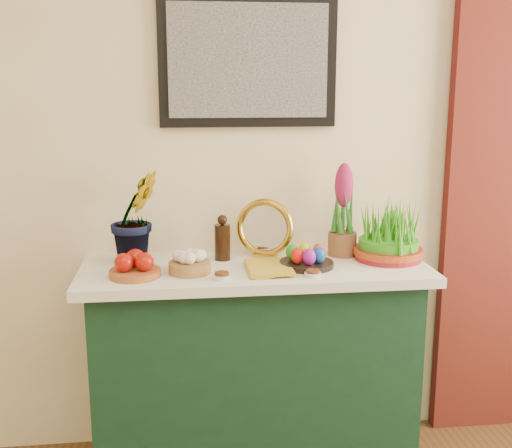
{
  "coord_description": "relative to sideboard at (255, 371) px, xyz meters",
  "views": [
    {
      "loc": [
        -0.37,
        -0.48,
        1.61
      ],
      "look_at": [
        -0.08,
        1.95,
        1.07
      ],
      "focal_mm": 45.0,
      "sensor_mm": 36.0,
      "label": 1
    }
  ],
  "objects": [
    {
      "name": "vinegar_cruet",
      "position": [
        -0.12,
        0.09,
        0.55
      ],
      "size": [
        0.07,
        0.07,
        0.19
      ],
      "color": "black",
      "rests_on": "tablecloth"
    },
    {
      "name": "book",
      "position": [
        -0.04,
        -0.09,
        0.48
      ],
      "size": [
        0.16,
        0.23,
        0.03
      ],
      "primitive_type": "imported",
      "rotation": [
        0.0,
        0.0,
        0.01
      ],
      "color": "gold",
      "rests_on": "tablecloth"
    },
    {
      "name": "apple_bowl",
      "position": [
        -0.47,
        -0.11,
        0.51
      ],
      "size": [
        0.24,
        0.24,
        0.1
      ],
      "color": "#9F5025",
      "rests_on": "tablecloth"
    },
    {
      "name": "mirror",
      "position": [
        0.06,
        0.12,
        0.58
      ],
      "size": [
        0.25,
        0.14,
        0.25
      ],
      "color": "#B88D25",
      "rests_on": "tablecloth"
    },
    {
      "name": "sideboard",
      "position": [
        0.0,
        0.0,
        0.0
      ],
      "size": [
        1.3,
        0.45,
        0.85
      ],
      "primitive_type": "cube",
      "color": "#133520",
      "rests_on": "ground"
    },
    {
      "name": "tablecloth",
      "position": [
        0.0,
        0.0,
        0.45
      ],
      "size": [
        1.4,
        0.55,
        0.04
      ],
      "primitive_type": "cube",
      "color": "white",
      "rests_on": "sideboard"
    },
    {
      "name": "hyacinth_pink",
      "position": [
        0.39,
        0.1,
        0.64
      ],
      "size": [
        0.12,
        0.12,
        0.4
      ],
      "color": "brown",
      "rests_on": "tablecloth"
    },
    {
      "name": "wheatgrass_sabzeh",
      "position": [
        0.56,
        0.01,
        0.57
      ],
      "size": [
        0.29,
        0.29,
        0.23
      ],
      "color": "maroon",
      "rests_on": "tablecloth"
    },
    {
      "name": "spice_dish_left",
      "position": [
        -0.15,
        -0.18,
        0.48
      ],
      "size": [
        0.07,
        0.07,
        0.03
      ],
      "color": "silver",
      "rests_on": "tablecloth"
    },
    {
      "name": "spice_dish_right",
      "position": [
        0.2,
        -0.19,
        0.48
      ],
      "size": [
        0.07,
        0.07,
        0.03
      ],
      "color": "silver",
      "rests_on": "tablecloth"
    },
    {
      "name": "hyacinth_green",
      "position": [
        -0.47,
        0.08,
        0.72
      ],
      "size": [
        0.33,
        0.32,
        0.51
      ],
      "primitive_type": "imported",
      "rotation": [
        0.0,
        0.0,
        0.6
      ],
      "color": "#287521",
      "rests_on": "tablecloth"
    },
    {
      "name": "egg_plate",
      "position": [
        0.2,
        -0.06,
        0.5
      ],
      "size": [
        0.24,
        0.24,
        0.09
      ],
      "color": "black",
      "rests_on": "tablecloth"
    },
    {
      "name": "garlic_basket",
      "position": [
        -0.26,
        -0.09,
        0.5
      ],
      "size": [
        0.21,
        0.21,
        0.09
      ],
      "color": "#9D743F",
      "rests_on": "tablecloth"
    }
  ]
}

